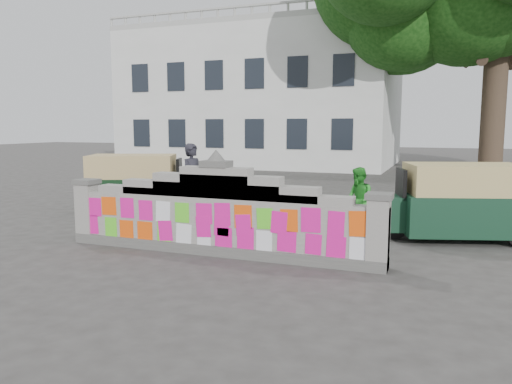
# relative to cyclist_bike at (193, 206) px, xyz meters

# --- Properties ---
(ground) EXTENTS (100.00, 100.00, 0.00)m
(ground) POSITION_rel_cyclist_bike_xyz_m (1.64, -2.13, -0.52)
(ground) COLOR #383533
(ground) RESTS_ON ground
(parapet_wall) EXTENTS (6.48, 0.44, 2.01)m
(parapet_wall) POSITION_rel_cyclist_bike_xyz_m (1.64, -2.14, 0.22)
(parapet_wall) COLOR #4C4C49
(parapet_wall) RESTS_ON ground
(building) EXTENTS (16.00, 10.00, 8.90)m
(building) POSITION_rel_cyclist_bike_xyz_m (-5.36, 19.85, 3.49)
(building) COLOR silver
(building) RESTS_ON ground
(cyclist_bike) EXTENTS (2.12, 1.28, 1.05)m
(cyclist_bike) POSITION_rel_cyclist_bike_xyz_m (0.00, 0.00, 0.00)
(cyclist_bike) COLOR black
(cyclist_bike) RESTS_ON ground
(cyclist_rider) EXTENTS (0.60, 0.75, 1.78)m
(cyclist_rider) POSITION_rel_cyclist_bike_xyz_m (0.00, 0.00, 0.36)
(cyclist_rider) COLOR #222129
(cyclist_rider) RESTS_ON ground
(pedestrian) EXTENTS (0.88, 0.93, 1.52)m
(pedestrian) POSITION_rel_cyclist_bike_xyz_m (3.85, 0.71, 0.23)
(pedestrian) COLOR green
(pedestrian) RESTS_ON ground
(rickshaw_left) EXTENTS (3.03, 2.24, 1.63)m
(rickshaw_left) POSITION_rel_cyclist_bike_xyz_m (-2.51, 1.26, 0.32)
(rickshaw_left) COLOR black
(rickshaw_left) RESTS_ON ground
(rickshaw_right) EXTENTS (3.06, 2.07, 1.64)m
(rickshaw_right) POSITION_rel_cyclist_bike_xyz_m (5.98, 0.80, 0.33)
(rickshaw_right) COLOR #113421
(rickshaw_right) RESTS_ON ground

